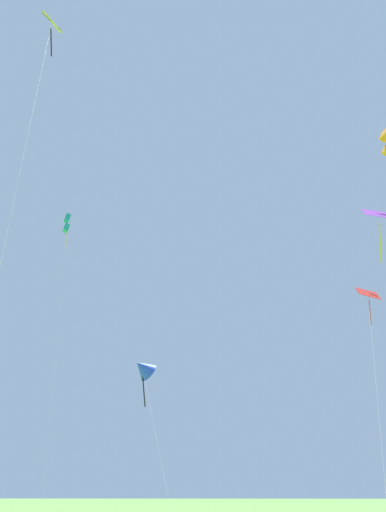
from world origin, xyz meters
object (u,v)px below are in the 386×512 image
object	(u,v)px
kite_yellow_diamond	(50,36)
kite_blue_delta	(143,368)
kite_purple_streamer	(379,226)
kite_teal_box	(67,225)
kite_red_high	(369,304)

from	to	relation	value
kite_yellow_diamond	kite_blue_delta	bearing A→B (deg)	83.70
kite_purple_streamer	kite_yellow_diamond	xyz separation A→B (m)	(-22.21, -17.50, 3.43)
kite_blue_delta	kite_purple_streamer	world-z (taller)	kite_purple_streamer
kite_blue_delta	kite_teal_box	size ratio (longest dim) A/B	0.49
kite_teal_box	kite_yellow_diamond	bearing A→B (deg)	-77.10
kite_yellow_diamond	kite_red_high	bearing A→B (deg)	10.47
kite_purple_streamer	kite_red_high	bearing A→B (deg)	-112.52
kite_purple_streamer	kite_red_high	size ratio (longest dim) A/B	2.15
kite_purple_streamer	kite_red_high	distance (m)	19.51
kite_blue_delta	kite_yellow_diamond	bearing A→B (deg)	-96.30
kite_purple_streamer	kite_red_high	xyz separation A→B (m)	(-6.02, -14.51, -11.57)
kite_purple_streamer	kite_teal_box	bearing A→B (deg)	172.70
kite_red_high	kite_blue_delta	bearing A→B (deg)	124.59
kite_teal_box	kite_blue_delta	bearing A→B (deg)	14.22
kite_blue_delta	kite_yellow_diamond	distance (m)	26.67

